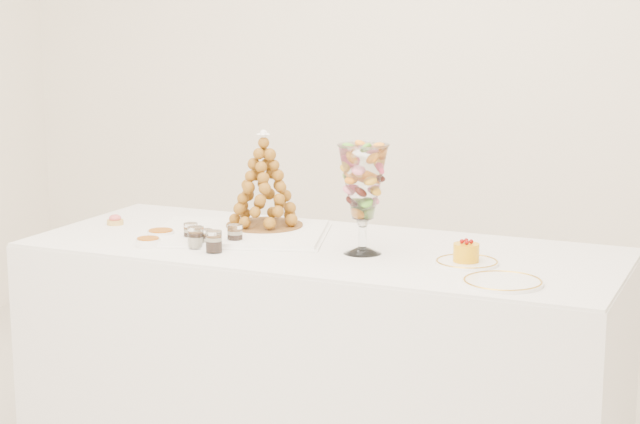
% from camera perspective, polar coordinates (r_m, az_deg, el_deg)
% --- Properties ---
extents(buffet_table, '(2.09, 0.90, 0.78)m').
position_cam_1_polar(buffet_table, '(3.81, 0.15, -7.57)').
color(buffet_table, white).
rests_on(buffet_table, ground).
extents(lace_tray, '(0.69, 0.59, 0.02)m').
position_cam_1_polar(lace_tray, '(3.87, -4.30, -1.12)').
color(lace_tray, white).
rests_on(lace_tray, buffet_table).
extents(macaron_vase, '(0.17, 0.17, 0.37)m').
position_cam_1_polar(macaron_vase, '(3.55, 2.31, 1.54)').
color(macaron_vase, white).
rests_on(macaron_vase, buffet_table).
extents(cake_plate, '(0.20, 0.20, 0.01)m').
position_cam_1_polar(cake_plate, '(3.48, 7.84, -2.68)').
color(cake_plate, white).
rests_on(cake_plate, buffet_table).
extents(spare_plate, '(0.24, 0.24, 0.01)m').
position_cam_1_polar(spare_plate, '(3.25, 9.72, -3.71)').
color(spare_plate, white).
rests_on(spare_plate, buffet_table).
extents(pink_tart, '(0.06, 0.06, 0.04)m').
position_cam_1_polar(pink_tart, '(4.12, -10.87, -0.44)').
color(pink_tart, tan).
rests_on(pink_tart, buffet_table).
extents(verrine_a, '(0.06, 0.06, 0.07)m').
position_cam_1_polar(verrine_a, '(3.78, -6.91, -1.09)').
color(verrine_a, white).
rests_on(verrine_a, buffet_table).
extents(verrine_b, '(0.06, 0.06, 0.06)m').
position_cam_1_polar(verrine_b, '(3.70, -6.11, -1.39)').
color(verrine_b, white).
rests_on(verrine_b, buffet_table).
extents(verrine_c, '(0.06, 0.06, 0.07)m').
position_cam_1_polar(verrine_c, '(3.72, -4.56, -1.23)').
color(verrine_c, white).
rests_on(verrine_c, buffet_table).
extents(verrine_d, '(0.07, 0.07, 0.08)m').
position_cam_1_polar(verrine_d, '(3.68, -6.64, -1.35)').
color(verrine_d, white).
rests_on(verrine_d, buffet_table).
extents(verrine_e, '(0.07, 0.07, 0.07)m').
position_cam_1_polar(verrine_e, '(3.61, -5.68, -1.59)').
color(verrine_e, white).
rests_on(verrine_e, buffet_table).
extents(ramekin_back, '(0.10, 0.10, 0.03)m').
position_cam_1_polar(ramekin_back, '(3.84, -8.49, -1.22)').
color(ramekin_back, white).
rests_on(ramekin_back, buffet_table).
extents(ramekin_front, '(0.09, 0.09, 0.03)m').
position_cam_1_polar(ramekin_front, '(3.74, -9.15, -1.62)').
color(ramekin_front, white).
rests_on(ramekin_front, buffet_table).
extents(croquembouche, '(0.29, 0.29, 0.35)m').
position_cam_1_polar(croquembouche, '(3.91, -3.00, 1.74)').
color(croquembouche, brown).
rests_on(croquembouche, lace_tray).
extents(mousse_cake, '(0.08, 0.08, 0.07)m').
position_cam_1_polar(mousse_cake, '(3.46, 7.81, -2.14)').
color(mousse_cake, '#ECA40B').
rests_on(mousse_cake, cake_plate).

